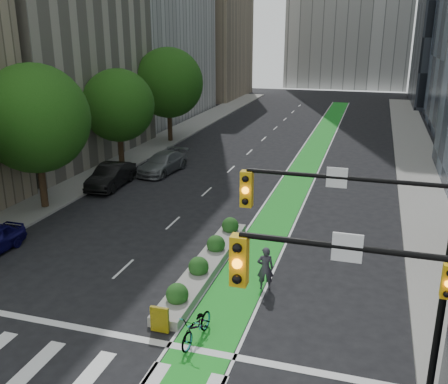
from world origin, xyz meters
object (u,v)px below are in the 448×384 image
Objects in this scene: bicycle at (197,326)px; cyclist at (265,268)px; parked_car_left_far at (163,163)px; median_planter at (206,262)px; parked_car_left_mid at (111,176)px.

cyclist is (1.52, 4.32, 0.40)m from bicycle.
cyclist is at bearing -47.17° from parked_car_left_far.
parked_car_left_mid reaches higher than median_planter.
bicycle is (1.44, -5.27, 0.20)m from median_planter.
bicycle is 4.60m from cyclist.
median_planter is 16.89m from parked_car_left_far.
parked_car_left_far is (-9.93, 19.87, 0.20)m from bicycle.
cyclist is at bearing -42.89° from parked_car_left_mid.
parked_car_left_mid is 0.94× the size of parked_car_left_far.
median_planter is at bearing -53.36° from parked_car_left_far.
cyclist is 17.33m from parked_car_left_mid.
bicycle is at bearing -56.99° from parked_car_left_far.
bicycle is 0.41× the size of parked_car_left_far.
parked_car_left_far is (1.94, 4.54, -0.05)m from parked_car_left_mid.
parked_car_left_mid is at bearing 136.06° from median_planter.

